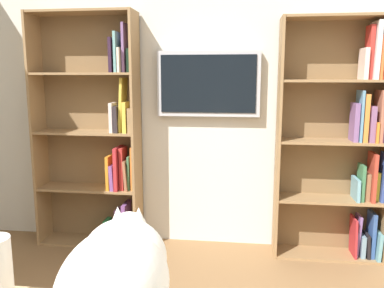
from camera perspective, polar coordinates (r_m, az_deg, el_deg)
wall_back at (r=3.50m, az=2.20°, el=7.09°), size 4.52×0.06×2.70m
bookshelf_left at (r=3.46m, az=21.38°, el=0.72°), size 0.89×0.28×1.98m
bookshelf_right at (r=3.60m, az=-13.23°, el=0.61°), size 0.92×0.28×2.05m
wall_mounted_tv at (r=3.41m, az=2.37°, el=8.67°), size 0.88×0.07×0.56m
cat at (r=1.27m, az=-10.77°, el=-18.47°), size 0.32×0.59×0.36m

